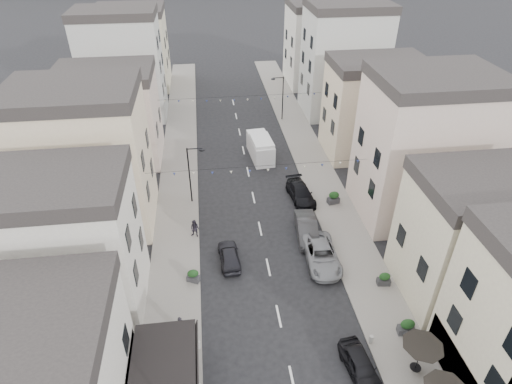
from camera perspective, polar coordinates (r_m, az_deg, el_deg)
sidewalk_left at (r=47.78m, az=-10.20°, el=2.76°), size 4.00×76.00×0.12m
sidewalk_right at (r=49.07m, az=7.55°, el=3.91°), size 4.00×76.00×0.12m
boutique_awning at (r=25.66m, az=-11.79°, el=-23.25°), size 3.77×7.50×3.28m
buildings_row_left at (r=51.23m, az=-18.71°, el=11.28°), size 10.20×54.16×14.00m
buildings_row_right at (r=52.46m, az=14.49°, el=12.75°), size 10.20×54.16×14.50m
streetlamp_left_far at (r=40.68m, az=-8.54°, el=2.97°), size 1.70×0.56×6.00m
streetlamp_right_far at (r=57.75m, az=3.32°, el=12.91°), size 1.70×0.56×6.00m
bollards at (r=28.33m, az=5.13°, el=-24.12°), size 11.66×10.26×0.60m
bunting_near at (r=36.45m, az=0.38°, el=3.01°), size 19.00×0.28×0.62m
bunting_far at (r=50.75m, az=-2.03°, el=12.28°), size 19.00×0.28×0.62m
parked_car_a at (r=29.29m, az=13.76°, el=-21.59°), size 2.10×4.22×1.38m
parked_car_b at (r=37.85m, az=6.79°, el=-4.87°), size 2.13×5.07×1.63m
parked_car_c at (r=35.47m, az=8.72°, el=-8.29°), size 2.73×5.65×1.55m
parked_car_d at (r=42.45m, az=5.97°, el=-0.15°), size 2.53×5.16×1.44m
parked_car_e at (r=35.22m, az=-3.59°, el=-8.47°), size 1.85×4.07×1.35m
delivery_van at (r=49.24m, az=0.61°, el=5.98°), size 2.68×5.68×2.64m
pedestrian_a at (r=30.53m, az=-9.98°, el=-17.17°), size 0.67×0.59×1.53m
pedestrian_b at (r=37.71m, az=-8.15°, el=-4.85°), size 1.02×0.92×1.71m
planter_lb at (r=33.89m, az=-8.38°, el=-10.99°), size 1.12×0.91×1.10m
planter_ra at (r=31.91m, az=19.48°, el=-16.60°), size 1.20×0.76×1.26m
planter_rb at (r=34.72m, az=16.72°, el=-11.04°), size 1.05×0.67×1.11m
planter_rc at (r=42.23m, az=10.31°, el=-0.73°), size 1.25×0.85×1.28m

